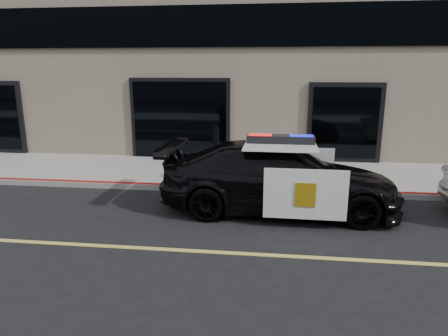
# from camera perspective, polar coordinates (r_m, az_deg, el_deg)

# --- Properties ---
(ground) EXTENTS (120.00, 120.00, 0.00)m
(ground) POSITION_cam_1_polar(r_m,az_deg,el_deg) (7.52, -10.68, -11.25)
(ground) COLOR black
(ground) RESTS_ON ground
(sidewalk_n) EXTENTS (60.00, 3.50, 0.15)m
(sidewalk_n) POSITION_cam_1_polar(r_m,az_deg,el_deg) (12.31, -3.37, -0.60)
(sidewalk_n) COLOR gray
(sidewalk_n) RESTS_ON ground
(police_car) EXTENTS (2.51, 5.40, 1.75)m
(police_car) POSITION_cam_1_polar(r_m,az_deg,el_deg) (9.13, 7.91, -1.30)
(police_car) COLOR black
(police_car) RESTS_ON ground
(fire_hydrant) EXTENTS (0.34, 0.47, 0.74)m
(fire_hydrant) POSITION_cam_1_polar(r_m,az_deg,el_deg) (11.19, -5.10, 0.11)
(fire_hydrant) COLOR silver
(fire_hydrant) RESTS_ON sidewalk_n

